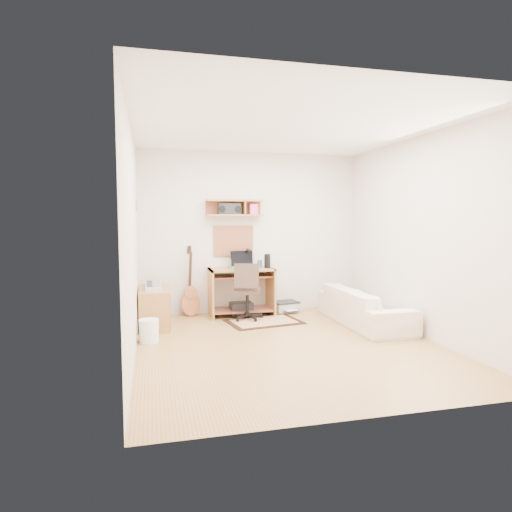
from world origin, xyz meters
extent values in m
cube|color=#AF8148|center=(0.00, 0.00, -0.01)|extent=(3.60, 4.00, 0.01)
cube|color=white|center=(0.00, 0.00, 2.60)|extent=(3.60, 4.00, 0.01)
cube|color=beige|center=(0.00, 2.00, 1.30)|extent=(3.60, 0.01, 2.60)
cube|color=beige|center=(-1.80, 0.00, 1.30)|extent=(0.01, 4.00, 2.60)
cube|color=beige|center=(1.80, 0.00, 1.30)|extent=(0.01, 4.00, 2.60)
cube|color=#AF793D|center=(-0.30, 1.88, 1.70)|extent=(0.90, 0.25, 0.26)
cube|color=tan|center=(-0.30, 1.98, 1.17)|extent=(0.64, 0.03, 0.49)
cube|color=#4C8CBF|center=(-1.79, 1.50, 1.72)|extent=(0.02, 0.20, 0.15)
cylinder|color=black|center=(0.19, 1.68, 0.86)|extent=(0.10, 0.10, 0.22)
cylinder|color=#2E568C|center=(0.10, 1.83, 0.81)|extent=(0.08, 0.08, 0.11)
cube|color=black|center=(-0.39, 1.87, 1.68)|extent=(0.35, 0.16, 0.18)
cube|color=beige|center=(0.01, 1.19, 0.01)|extent=(1.17, 0.88, 0.01)
cube|color=#AF793D|center=(-1.58, 1.32, 0.28)|extent=(0.40, 0.90, 0.55)
cube|color=#B2B5BA|center=(-1.58, 1.32, 0.58)|extent=(0.22, 0.70, 0.06)
cylinder|color=white|center=(-1.65, 0.51, 0.14)|extent=(0.30, 0.30, 0.29)
cube|color=#A5A8AA|center=(0.54, 1.82, 0.08)|extent=(0.48, 0.41, 0.16)
imported|color=beige|center=(1.38, 0.71, 0.35)|extent=(0.53, 1.80, 0.70)
camera|label=1|loc=(-1.59, -4.90, 1.54)|focal=30.29mm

